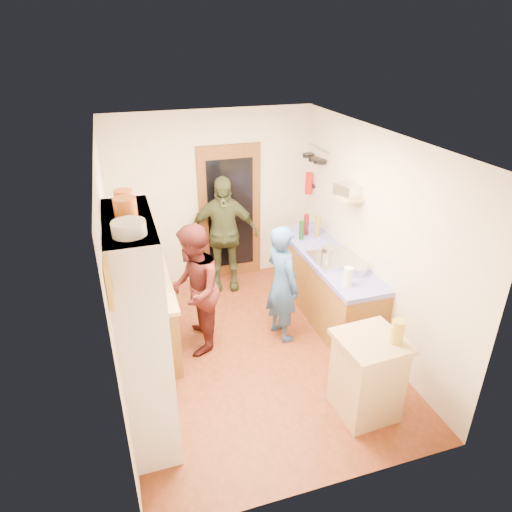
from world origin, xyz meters
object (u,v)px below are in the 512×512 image
right_counter_base (326,286)px  person_left (197,289)px  island_base (367,378)px  person_hob (285,284)px  person_back (224,234)px  hutch_body (142,332)px

right_counter_base → person_left: (-1.80, -0.19, 0.39)m
right_counter_base → island_base: bearing=-102.8°
person_hob → person_left: bearing=68.2°
island_base → person_back: 3.06m
island_base → person_back: person_back is taller
right_counter_base → person_left: size_ratio=1.36×
hutch_body → island_base: hutch_body is taller
person_hob → person_left: person_left is taller
hutch_body → island_base: size_ratio=2.56×
person_left → person_back: person_back is taller
person_hob → person_back: (-0.40, 1.46, 0.11)m
island_base → person_left: person_left is taller
island_base → person_hob: (-0.32, 1.48, 0.33)m
hutch_body → person_left: hutch_body is taller
hutch_body → right_counter_base: (2.50, 1.30, -0.68)m
hutch_body → person_hob: bearing=28.9°
hutch_body → person_back: hutch_body is taller
right_counter_base → person_hob: bearing=-156.0°
person_hob → hutch_body: bearing=104.2°
island_base → person_hob: bearing=102.1°
right_counter_base → person_back: 1.67m
hutch_body → island_base: (2.09, -0.51, -0.67)m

